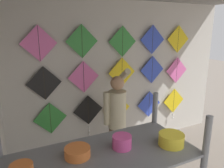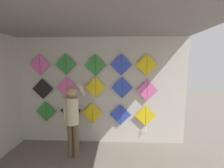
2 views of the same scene
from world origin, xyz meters
name	(u,v)px [view 1 (image 1 of 2)]	position (x,y,z in m)	size (l,w,h in m)	color
back_panel	(117,78)	(0.00, 4.13, 1.40)	(4.80, 0.06, 2.80)	beige
shopkeeper	(117,116)	(-0.37, 3.41, 0.97)	(0.43, 0.57, 1.72)	brown
kite_0	(50,118)	(-1.30, 4.04, 0.86)	(0.55, 0.01, 0.55)	#338C38
kite_1	(88,112)	(-0.62, 4.04, 0.85)	(0.55, 0.04, 0.76)	black
kite_2	(117,110)	(-0.04, 4.04, 0.80)	(0.55, 0.04, 0.69)	yellow
kite_3	(149,104)	(0.70, 4.04, 0.79)	(0.55, 0.01, 0.55)	blue
kite_4	(174,102)	(1.36, 4.04, 0.74)	(0.55, 0.04, 0.69)	yellow
kite_5	(44,83)	(-1.35, 4.04, 1.47)	(0.55, 0.01, 0.55)	black
kite_6	(84,77)	(-0.69, 4.04, 1.50)	(0.55, 0.01, 0.55)	pink
kite_7	(122,72)	(0.06, 4.04, 1.52)	(0.55, 0.01, 0.55)	yellow
kite_8	(152,70)	(0.74, 4.04, 1.51)	(0.55, 0.01, 0.55)	blue
kite_9	(177,70)	(1.38, 4.04, 1.45)	(0.55, 0.01, 0.55)	pink
kite_10	(39,44)	(-1.38, 4.04, 2.09)	(0.55, 0.01, 0.55)	pink
kite_11	(82,41)	(-0.70, 4.04, 2.11)	(0.55, 0.01, 0.55)	#338C38
kite_12	(123,42)	(0.06, 4.04, 2.08)	(0.55, 0.01, 0.55)	#338C38
kite_13	(152,40)	(0.72, 4.04, 2.10)	(0.55, 0.01, 0.55)	blue
kite_14	(178,39)	(1.36, 4.04, 2.09)	(0.55, 0.01, 0.55)	yellow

